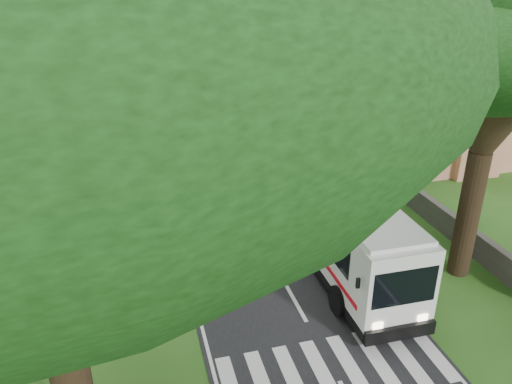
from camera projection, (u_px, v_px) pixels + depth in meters
name	position (u px, v px, depth m)	size (l,w,h in m)	color
ground	(311.00, 331.00, 18.06)	(140.00, 140.00, 0.00)	#214D16
road	(200.00, 130.00, 40.03)	(8.00, 120.00, 0.04)	black
crosswalk	(333.00, 371.00, 16.30)	(8.00, 3.00, 0.01)	silver
property_wall	(310.00, 118.00, 41.04)	(0.35, 50.00, 1.20)	#383533
church	(429.00, 66.00, 39.19)	(14.00, 24.00, 11.60)	tan
pole_near	(381.00, 154.00, 22.91)	(1.60, 0.24, 8.00)	gray
pole_mid	(263.00, 72.00, 40.48)	(1.60, 0.24, 8.00)	gray
pole_far	(216.00, 40.00, 58.06)	(1.60, 0.24, 8.00)	gray
tree_l_near	(3.00, 44.00, 8.26)	(15.08, 15.08, 14.18)	black
coach_bus	(330.00, 212.00, 22.26)	(3.11, 12.80, 3.77)	white
distant_car_a	(151.00, 83.00, 52.90)	(1.63, 4.05, 1.38)	#B8B8BD
distant_car_b	(144.00, 72.00, 59.01)	(1.29, 3.69, 1.22)	navy
pedestrian	(108.00, 242.00, 22.30)	(0.60, 0.39, 1.64)	black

